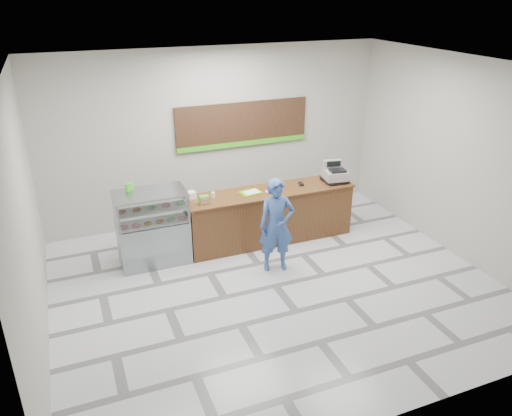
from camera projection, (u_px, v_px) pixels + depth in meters
name	position (u px, v px, depth m)	size (l,w,h in m)	color
floor	(276.00, 286.00, 8.22)	(7.00, 7.00, 0.00)	silver
back_wall	(217.00, 136.00, 10.04)	(7.00, 7.00, 0.00)	#B4B0A6
ceiling	(280.00, 68.00, 6.79)	(7.00, 7.00, 0.00)	silver
sales_counter	(269.00, 215.00, 9.50)	(3.26, 0.76, 1.03)	brown
display_case	(153.00, 227.00, 8.68)	(1.22, 0.72, 1.33)	gray
menu_board	(243.00, 125.00, 10.12)	(2.80, 0.06, 0.90)	black
cash_register	(335.00, 174.00, 9.66)	(0.49, 0.51, 0.40)	black
card_terminal	(301.00, 184.00, 9.55)	(0.08, 0.16, 0.04)	black
serving_tray	(251.00, 192.00, 9.18)	(0.42, 0.33, 0.02)	#67B813
napkin_box	(191.00, 195.00, 8.92)	(0.15, 0.15, 0.13)	white
straw_cup	(213.00, 195.00, 8.95)	(0.07, 0.07, 0.11)	silver
promo_box	(204.00, 200.00, 8.71)	(0.16, 0.11, 0.14)	green
donut_decal	(269.00, 191.00, 9.26)	(0.15, 0.15, 0.00)	pink
green_cup_left	(128.00, 187.00, 8.45)	(0.08, 0.08, 0.13)	green
green_cup_right	(131.00, 187.00, 8.49)	(0.08, 0.08, 0.13)	green
customer	(277.00, 225.00, 8.41)	(0.60, 0.39, 1.65)	#35579C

